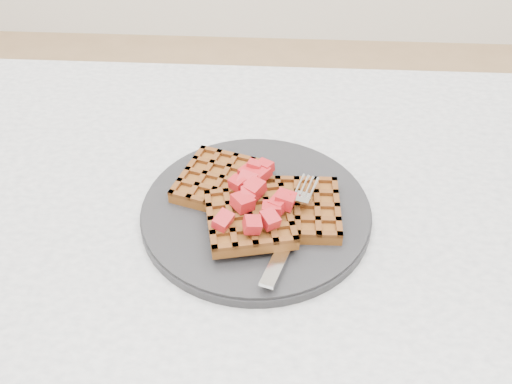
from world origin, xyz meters
The scene contains 5 objects.
table centered at (0.00, 0.00, 0.64)m, with size 1.20×0.80×0.75m.
plate centered at (-0.09, 0.03, 0.76)m, with size 0.28×0.28×0.02m, color black.
waffles centered at (-0.09, 0.02, 0.78)m, with size 0.21×0.20×0.03m.
strawberry_pile centered at (-0.09, 0.03, 0.80)m, with size 0.15×0.15×0.02m, color maroon, non-canonical shape.
fork centered at (-0.05, -0.01, 0.77)m, with size 0.02×0.18×0.02m, color silver, non-canonical shape.
Camera 1 is at (-0.06, -0.48, 1.25)m, focal length 40.00 mm.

